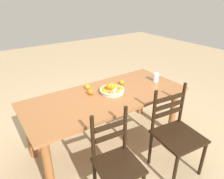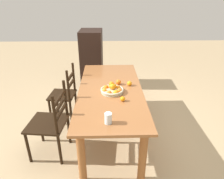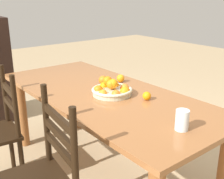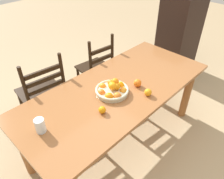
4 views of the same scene
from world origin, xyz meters
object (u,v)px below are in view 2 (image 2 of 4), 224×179
chair_near_window (51,123)px  orange_loose_0 (123,99)px  orange_loose_1 (130,83)px  drinking_glass (108,118)px  dining_table (110,97)px  fruit_bowl (112,90)px  chair_by_cabinet (65,95)px  cabinet (92,59)px  orange_loose_2 (118,82)px

chair_near_window → orange_loose_0: bearing=100.7°
orange_loose_1 → drinking_glass: bearing=160.8°
dining_table → chair_near_window: chair_near_window is taller
fruit_bowl → orange_loose_0: 0.27m
dining_table → chair_by_cabinet: 0.83m
dining_table → cabinet: cabinet is taller
chair_near_window → drinking_glass: (-0.39, -0.71, 0.32)m
chair_by_cabinet → chair_near_window: bearing=4.1°
fruit_bowl → orange_loose_0: bearing=-153.7°
cabinet → orange_loose_0: cabinet is taller
cabinet → dining_table: bearing=-166.0°
dining_table → drinking_glass: 0.80m
cabinet → fruit_bowl: size_ratio=3.94×
orange_loose_1 → orange_loose_2: bearing=74.7°
dining_table → cabinet: size_ratio=1.64×
fruit_bowl → orange_loose_1: (0.20, -0.25, -0.00)m
chair_by_cabinet → orange_loose_2: size_ratio=12.64×
orange_loose_0 → orange_loose_2: 0.48m
dining_table → chair_by_cabinet: size_ratio=2.11×
cabinet → drinking_glass: size_ratio=10.24×
drinking_glass → fruit_bowl: bearing=-5.0°
chair_near_window → chair_by_cabinet: 0.77m
chair_near_window → drinking_glass: 0.87m
orange_loose_2 → chair_near_window: bearing=122.1°
chair_near_window → orange_loose_1: bearing=123.0°
cabinet → orange_loose_1: 1.79m
orange_loose_0 → chair_by_cabinet: bearing=50.6°
chair_near_window → orange_loose_0: (0.06, -0.89, 0.29)m
cabinet → fruit_bowl: 1.91m
chair_by_cabinet → orange_loose_0: size_ratio=15.32×
chair_near_window → fruit_bowl: 0.88m
orange_loose_0 → drinking_glass: bearing=158.2°
chair_by_cabinet → cabinet: 1.45m
fruit_bowl → orange_loose_1: bearing=-51.5°
orange_loose_0 → orange_loose_2: (0.48, 0.02, 0.01)m
chair_by_cabinet → orange_loose_2: bearing=81.5°
chair_near_window → fruit_bowl: (0.30, -0.77, 0.30)m
dining_table → orange_loose_2: (0.15, -0.12, 0.15)m
orange_loose_1 → drinking_glass: size_ratio=0.57×
chair_by_cabinet → orange_loose_1: 1.07m
dining_table → chair_near_window: 0.86m
dining_table → drinking_glass: drinking_glass is taller
chair_near_window → orange_loose_0: 0.94m
dining_table → orange_loose_1: 0.33m
orange_loose_2 → chair_by_cabinet: bearing=75.1°
dining_table → orange_loose_2: 0.25m
chair_by_cabinet → drinking_glass: chair_by_cabinet is taller
cabinet → fruit_bowl: (-1.86, -0.39, 0.17)m
cabinet → orange_loose_2: bearing=-161.1°
fruit_bowl → orange_loose_2: bearing=-21.7°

